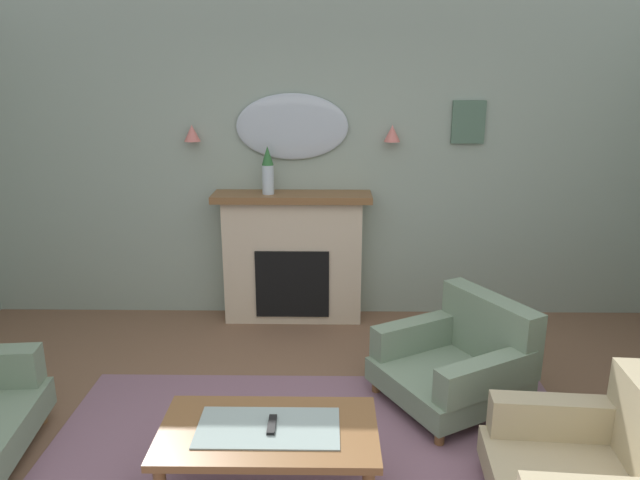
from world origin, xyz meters
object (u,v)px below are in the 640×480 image
(wall_sconce_right, at_px, (392,133))
(armchair_beside_couch, at_px, (460,359))
(mantel_vase_left, at_px, (268,170))
(framed_picture, at_px, (468,122))
(coffee_table, at_px, (269,438))
(tv_remote, at_px, (272,425))
(wall_mirror, at_px, (292,127))
(wall_sconce_left, at_px, (192,133))
(armchair_by_coffee_table, at_px, (598,470))
(fireplace, at_px, (293,259))

(wall_sconce_right, height_order, armchair_beside_couch, wall_sconce_right)
(mantel_vase_left, xyz_separation_m, framed_picture, (1.70, 0.18, 0.39))
(coffee_table, distance_m, tv_remote, 0.07)
(wall_mirror, bearing_deg, wall_sconce_left, -176.63)
(wall_sconce_right, xyz_separation_m, coffee_table, (-0.84, -2.45, -1.28))
(mantel_vase_left, distance_m, wall_sconce_left, 0.72)
(framed_picture, bearing_deg, coffee_table, -120.61)
(mantel_vase_left, relative_size, armchair_by_coffee_table, 0.46)
(wall_sconce_left, height_order, tv_remote, wall_sconce_left)
(mantel_vase_left, bearing_deg, fireplace, 8.06)
(tv_remote, bearing_deg, mantel_vase_left, 95.70)
(wall_sconce_left, xyz_separation_m, armchair_by_coffee_table, (2.47, -2.57, -1.35))
(armchair_beside_couch, relative_size, armchair_by_coffee_table, 1.26)
(armchair_by_coffee_table, bearing_deg, tv_remote, 175.38)
(fireplace, xyz_separation_m, armchair_beside_couch, (1.20, -1.36, -0.27))
(coffee_table, bearing_deg, tv_remote, 24.92)
(fireplace, relative_size, tv_remote, 8.50)
(armchair_by_coffee_table, bearing_deg, framed_picture, 92.66)
(mantel_vase_left, bearing_deg, tv_remote, -84.30)
(coffee_table, bearing_deg, fireplace, 90.35)
(wall_sconce_left, xyz_separation_m, armchair_beside_couch, (2.05, -1.45, -1.35))
(fireplace, relative_size, framed_picture, 3.78)
(fireplace, bearing_deg, armchair_by_coffee_table, -56.81)
(framed_picture, distance_m, armchair_beside_couch, 2.11)
(fireplace, xyz_separation_m, framed_picture, (1.50, 0.15, 1.18))
(wall_mirror, bearing_deg, wall_sconce_right, -3.37)
(fireplace, bearing_deg, framed_picture, 5.77)
(wall_mirror, relative_size, coffee_table, 0.87)
(mantel_vase_left, height_order, wall_sconce_right, wall_sconce_right)
(framed_picture, bearing_deg, wall_sconce_right, -174.73)
(fireplace, xyz_separation_m, tv_remote, (0.03, -2.35, -0.12))
(mantel_vase_left, xyz_separation_m, wall_mirror, (0.20, 0.17, 0.35))
(armchair_beside_couch, distance_m, armchair_by_coffee_table, 1.20)
(fireplace, distance_m, armchair_beside_couch, 1.83)
(mantel_vase_left, xyz_separation_m, tv_remote, (0.23, -2.32, -0.91))
(wall_sconce_left, xyz_separation_m, tv_remote, (0.88, -2.44, -1.21))
(wall_mirror, distance_m, wall_sconce_left, 0.85)
(fireplace, bearing_deg, mantel_vase_left, -171.94)
(fireplace, bearing_deg, wall_sconce_right, 6.16)
(mantel_vase_left, relative_size, armchair_beside_couch, 0.37)
(mantel_vase_left, xyz_separation_m, armchair_by_coffee_table, (1.82, -2.45, -1.06))
(wall_mirror, height_order, tv_remote, wall_mirror)
(armchair_by_coffee_table, bearing_deg, armchair_beside_couch, 110.67)
(framed_picture, bearing_deg, tv_remote, -120.39)
(wall_sconce_left, relative_size, armchair_beside_couch, 0.13)
(mantel_vase_left, distance_m, wall_sconce_right, 1.10)
(wall_sconce_left, distance_m, wall_sconce_right, 1.70)
(framed_picture, height_order, coffee_table, framed_picture)
(mantel_vase_left, relative_size, coffee_table, 0.37)
(mantel_vase_left, relative_size, wall_mirror, 0.42)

